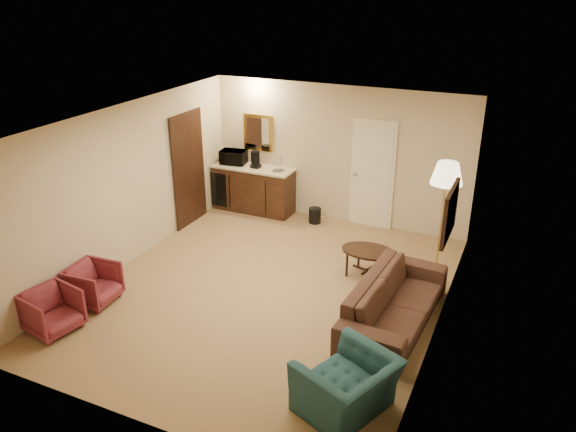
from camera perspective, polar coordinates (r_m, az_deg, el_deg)
name	(u,v)px	position (r m, az deg, el deg)	size (l,w,h in m)	color
ground	(268,290)	(8.58, -2.07, -7.55)	(6.00, 6.00, 0.00)	#9A744E
room_walls	(283,167)	(8.53, -0.52, 5.00)	(5.02, 6.01, 2.61)	#C9B597
wetbar_cabinet	(254,189)	(11.25, -3.49, 2.78)	(1.64, 0.58, 0.92)	#3E2113
sofa	(395,295)	(7.74, 10.86, -7.85)	(2.28, 0.67, 0.89)	black
teal_armchair	(347,377)	(6.28, 6.02, -15.99)	(0.99, 0.64, 0.86)	#1F484E
rose_chair_near	(93,282)	(8.61, -19.19, -6.37)	(0.63, 0.59, 0.65)	maroon
rose_chair_far	(52,309)	(8.15, -22.88, -8.70)	(0.63, 0.59, 0.65)	maroon
coffee_table	(368,264)	(8.88, 8.10, -4.83)	(0.85, 0.57, 0.49)	black
floor_lamp	(442,219)	(9.02, 15.36, -0.25)	(0.49, 0.49, 1.84)	gold
waste_bin	(315,215)	(10.78, 2.74, 0.06)	(0.23, 0.23, 0.29)	black
microwave	(233,156)	(11.27, -5.58, 6.13)	(0.50, 0.28, 0.34)	black
coffee_maker	(256,159)	(11.01, -3.32, 5.75)	(0.18, 0.18, 0.33)	black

